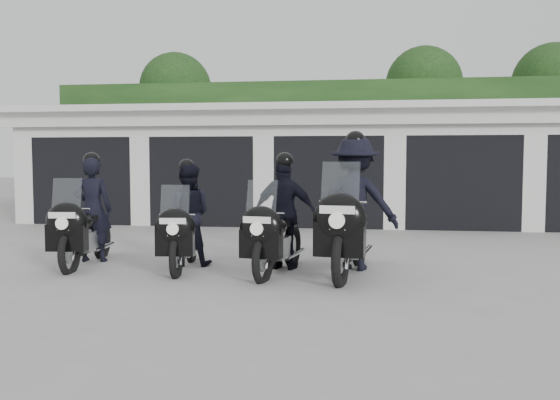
# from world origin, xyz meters

# --- Properties ---
(ground) EXTENTS (80.00, 80.00, 0.00)m
(ground) POSITION_xyz_m (0.00, 0.00, 0.00)
(ground) COLOR #9F9F99
(ground) RESTS_ON ground
(garage_block) EXTENTS (16.40, 6.80, 2.96)m
(garage_block) POSITION_xyz_m (-0.00, 8.06, 1.42)
(garage_block) COLOR white
(garage_block) RESTS_ON ground
(background_vegetation) EXTENTS (20.00, 3.90, 5.80)m
(background_vegetation) POSITION_xyz_m (0.37, 12.92, 2.77)
(background_vegetation) COLOR #163413
(background_vegetation) RESTS_ON ground
(police_bike_a) EXTENTS (0.75, 2.09, 1.82)m
(police_bike_a) POSITION_xyz_m (-3.47, 0.12, 0.72)
(police_bike_a) COLOR black
(police_bike_a) RESTS_ON ground
(police_bike_b) EXTENTS (0.84, 1.96, 1.71)m
(police_bike_b) POSITION_xyz_m (-1.86, 0.10, 0.72)
(police_bike_b) COLOR black
(police_bike_b) RESTS_ON ground
(police_bike_c) EXTENTS (1.07, 2.07, 1.81)m
(police_bike_c) POSITION_xyz_m (-0.37, 0.01, 0.77)
(police_bike_c) COLOR black
(police_bike_c) RESTS_ON ground
(police_bike_d) EXTENTS (1.36, 2.45, 2.14)m
(police_bike_d) POSITION_xyz_m (0.68, 0.10, 0.91)
(police_bike_d) COLOR black
(police_bike_d) RESTS_ON ground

